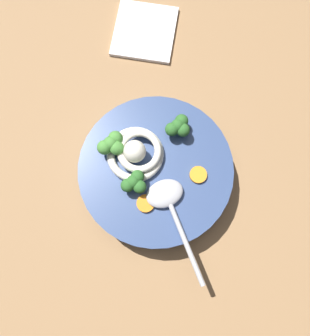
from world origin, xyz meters
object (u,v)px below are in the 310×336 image
object	(u,v)px
noodle_pile	(136,153)
soup_spoon	(169,201)
soup_bowl	(155,171)
folded_napkin	(145,31)

from	to	relation	value
noodle_pile	soup_spoon	xyz separation A→B (cm)	(-3.05, -8.72, -0.48)
soup_bowl	folded_napkin	world-z (taller)	soup_bowl
noodle_pile	folded_napkin	world-z (taller)	noodle_pile
noodle_pile	soup_bowl	bearing A→B (deg)	-89.60
noodle_pile	soup_spoon	world-z (taller)	noodle_pile
soup_bowl	noodle_pile	distance (cm)	5.42
soup_spoon	soup_bowl	bearing A→B (deg)	180.00
soup_spoon	noodle_pile	bearing A→B (deg)	-167.55
noodle_pile	folded_napkin	distance (cm)	27.33
soup_bowl	noodle_pile	bearing A→B (deg)	90.40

